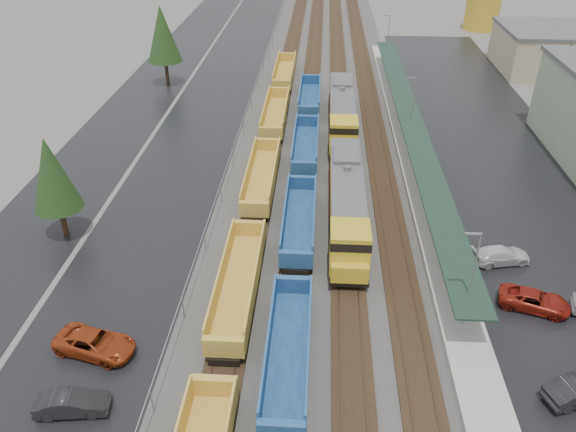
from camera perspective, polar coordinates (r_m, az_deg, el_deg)
name	(u,v)px	position (r m, az deg, el deg)	size (l,w,h in m)	color
ballast_strip	(325,112)	(73.96, 3.73, 10.53)	(20.00, 160.00, 0.08)	#302D2B
trackbed	(325,111)	(73.92, 3.73, 10.61)	(14.60, 160.00, 0.22)	black
west_parking_lot	(210,109)	(75.39, -7.94, 10.68)	(10.00, 160.00, 0.02)	black
west_road	(135,108)	(77.94, -15.30, 10.57)	(9.00, 160.00, 0.02)	black
east_commuter_lot	(493,148)	(67.61, 20.09, 6.47)	(16.00, 100.00, 0.02)	black
station_platform	(408,140)	(65.23, 12.14, 7.53)	(3.00, 80.00, 8.00)	#9E9B93
chainlink_fence	(250,103)	(72.51, -3.91, 11.41)	(0.08, 160.04, 2.02)	gray
tree_west_near	(52,174)	(49.20, -22.88, 3.96)	(3.96, 3.96, 9.00)	#332316
tree_west_far	(162,34)	(84.44, -12.63, 17.60)	(4.84, 4.84, 11.00)	#332316
tree_east	(564,72)	(75.54, 26.25, 13.02)	(4.40, 4.40, 10.00)	#332316
locomotive_lead	(347,204)	(48.23, 5.99, 1.25)	(3.00, 19.76, 4.47)	black
locomotive_trail	(342,113)	(67.18, 5.50, 10.36)	(3.00, 19.76, 4.47)	black
well_string_yellow	(252,223)	(47.75, -3.67, -0.67)	(2.68, 97.14, 2.37)	gold
well_string_blue	(295,276)	(41.64, 0.69, -6.12)	(2.65, 89.64, 2.35)	navy
storage_tank	(482,12)	(121.44, 19.12, 18.97)	(6.42, 6.42, 6.42)	gold
parked_car_west_b	(72,404)	(36.03, -21.08, -17.36)	(4.19, 1.46, 1.38)	black
parked_car_west_c	(95,343)	(39.06, -19.02, -12.13)	(5.32, 2.45, 1.48)	#943312
parked_car_east_b	(534,301)	(43.88, 23.75, -7.87)	(4.88, 2.25, 1.36)	maroon
parked_car_east_c	(501,255)	(47.65, 20.80, -3.76)	(4.69, 1.91, 1.36)	silver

